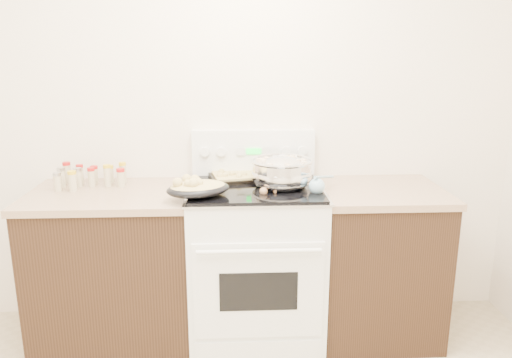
{
  "coord_description": "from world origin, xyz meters",
  "views": [
    {
      "loc": [
        0.22,
        -1.34,
        1.71
      ],
      "look_at": [
        0.35,
        1.37,
        1.0
      ],
      "focal_mm": 35.0,
      "sensor_mm": 36.0,
      "label": 1
    }
  ],
  "objects": [
    {
      "name": "kitchen_range",
      "position": [
        0.35,
        1.42,
        0.49
      ],
      "size": [
        0.78,
        0.73,
        1.22
      ],
      "color": "white",
      "rests_on": "ground"
    },
    {
      "name": "roasting_pan",
      "position": [
        0.03,
        1.23,
        0.99
      ],
      "size": [
        0.4,
        0.34,
        0.12
      ],
      "color": "black",
      "rests_on": "kitchen_range"
    },
    {
      "name": "mixing_bowl",
      "position": [
        0.5,
        1.41,
        1.03
      ],
      "size": [
        0.42,
        0.42,
        0.21
      ],
      "color": "silver",
      "rests_on": "kitchen_range"
    },
    {
      "name": "counter_right",
      "position": [
        1.08,
        1.43,
        0.46
      ],
      "size": [
        0.73,
        0.67,
        0.92
      ],
      "color": "black",
      "rests_on": "ground"
    },
    {
      "name": "counter_left",
      "position": [
        -0.48,
        1.43,
        0.46
      ],
      "size": [
        0.93,
        0.67,
        0.92
      ],
      "color": "black",
      "rests_on": "ground"
    },
    {
      "name": "baking_sheet",
      "position": [
        0.27,
        1.59,
        0.96
      ],
      "size": [
        0.42,
        0.33,
        0.06
      ],
      "color": "black",
      "rests_on": "kitchen_range"
    },
    {
      "name": "blue_ladle",
      "position": [
        0.69,
        1.29,
        0.98
      ],
      "size": [
        0.18,
        0.27,
        0.11
      ],
      "color": "#8BB7D0",
      "rests_on": "kitchen_range"
    },
    {
      "name": "room_shell",
      "position": [
        0.0,
        0.0,
        1.7
      ],
      "size": [
        4.1,
        3.6,
        2.75
      ],
      "color": "white",
      "rests_on": "ground"
    },
    {
      "name": "wooden_spoon",
      "position": [
        0.4,
        1.31,
        0.95
      ],
      "size": [
        0.09,
        0.24,
        0.04
      ],
      "color": "#A6744C",
      "rests_on": "kitchen_range"
    },
    {
      "name": "spice_jars",
      "position": [
        -0.63,
        1.56,
        0.98
      ],
      "size": [
        0.39,
        0.23,
        0.13
      ],
      "color": "#BFB28C",
      "rests_on": "counter_left"
    }
  ]
}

